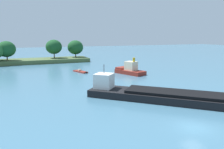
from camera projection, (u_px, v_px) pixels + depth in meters
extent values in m
plane|color=teal|center=(194.00, 128.00, 27.26)|extent=(400.00, 400.00, 0.00)
cube|color=#4C6038|center=(8.00, 62.00, 87.05)|extent=(64.07, 11.80, 1.62)
cylinder|color=#513823|center=(7.00, 58.00, 85.49)|extent=(0.44, 0.44, 1.66)
ellipsoid|color=#194C23|center=(6.00, 49.00, 84.86)|extent=(6.86, 6.86, 6.18)
cylinder|color=#513823|center=(54.00, 56.00, 94.97)|extent=(0.44, 0.44, 2.03)
ellipsoid|color=#194C23|center=(54.00, 47.00, 94.31)|extent=(6.85, 6.85, 6.16)
cylinder|color=#513823|center=(76.00, 55.00, 99.16)|extent=(0.44, 0.44, 1.56)
ellipsoid|color=#194C23|center=(75.00, 47.00, 98.53)|extent=(6.95, 6.95, 6.26)
cube|color=maroon|center=(130.00, 72.00, 65.00)|extent=(7.06, 9.92, 1.14)
cube|color=maroon|center=(122.00, 68.00, 67.08)|extent=(4.27, 3.69, 0.60)
cube|color=beige|center=(131.00, 66.00, 64.46)|extent=(3.58, 3.91, 2.60)
cylinder|color=gold|center=(134.00, 60.00, 63.37)|extent=(0.70, 0.70, 1.20)
cylinder|color=black|center=(119.00, 70.00, 68.24)|extent=(0.76, 0.54, 0.70)
cube|color=maroon|center=(80.00, 72.00, 68.14)|extent=(3.61, 6.06, 0.36)
cube|color=beige|center=(80.00, 70.00, 68.38)|extent=(0.98, 0.77, 0.50)
cube|color=black|center=(86.00, 72.00, 65.91)|extent=(0.40, 0.37, 0.56)
cube|color=black|center=(193.00, 100.00, 36.74)|extent=(30.63, 29.44, 1.29)
cube|color=black|center=(203.00, 95.00, 36.06)|extent=(22.03, 21.22, 0.50)
cube|color=white|center=(104.00, 81.00, 42.02)|extent=(4.47, 4.47, 2.80)
cylinder|color=#333338|center=(104.00, 69.00, 41.62)|extent=(0.12, 0.12, 1.80)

